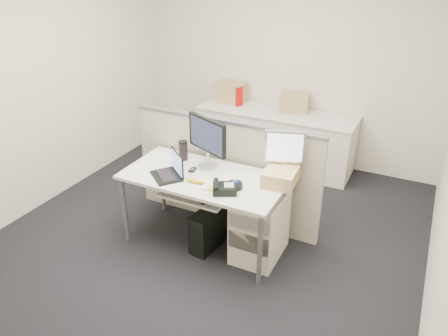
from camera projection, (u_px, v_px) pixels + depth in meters
The scene contains 26 objects.
floor at pixel (206, 241), 4.33m from camera, with size 4.00×4.50×0.01m, color black.
wall_back at pixel (288, 58), 5.52m from camera, with size 4.00×0.02×2.70m, color beige.
wall_left at pixel (33, 83), 4.51m from camera, with size 0.02×4.50×2.70m, color beige.
desk at pixel (204, 182), 4.03m from camera, with size 1.50×0.75×0.73m.
keyboard_tray at pixel (195, 195), 3.91m from camera, with size 0.62×0.32×0.02m, color silver.
drawer_pedestal at pixel (260, 225), 4.01m from camera, with size 0.40×0.55×0.65m, color beige.
cubicle_partition at pixel (225, 173), 4.44m from camera, with size 2.00×0.06×1.10m, color #B6AB94.
back_counter at pixel (275, 139), 5.71m from camera, with size 2.00×0.60×0.72m, color beige.
monitor_main at pixel (207, 143), 4.06m from camera, with size 0.49×0.19×0.49m, color black.
monitor_small at pixel (284, 155), 3.90m from camera, with size 0.36×0.18×0.44m, color #B7B7BC.
laptop at pixel (166, 166), 3.93m from camera, with size 0.30×0.23×0.23m, color black.
trackball at pixel (235, 185), 3.79m from camera, with size 0.13×0.13×0.05m, color black.
desk_phone at pixel (225, 189), 3.72m from camera, with size 0.20×0.17×0.06m, color black.
paper_stack at pixel (214, 183), 3.88m from camera, with size 0.21×0.27×0.01m, color silver.
sticky_pad at pixel (212, 188), 3.78m from camera, with size 0.08×0.08×0.01m, color gold.
travel_mug at pixel (183, 151), 4.27m from camera, with size 0.09×0.09×0.18m, color black.
banana at pixel (196, 181), 3.87m from camera, with size 0.19×0.05×0.04m, color gold.
cellphone at pixel (193, 170), 4.10m from camera, with size 0.05×0.10×0.01m, color black.
manila_folders at pixel (281, 176), 3.87m from camera, with size 0.28×0.35×0.13m, color tan.
keyboard at pixel (192, 190), 3.95m from camera, with size 0.50×0.18×0.03m, color black.
pc_tower_desk at pixel (209, 228), 4.17m from camera, with size 0.17×0.43×0.41m, color black.
pc_tower_spare_dark at pixel (208, 135), 6.29m from camera, with size 0.16×0.40×0.37m, color black.
pc_tower_spare_silver at pixel (170, 128), 6.54m from camera, with size 0.16×0.40×0.38m, color #B7B7BC.
cardboard_box_left at pixel (231, 93), 5.85m from camera, with size 0.37×0.28×0.28m, color #A18952.
cardboard_box_right at pixel (294, 103), 5.51m from camera, with size 0.35×0.27×0.25m, color #A18952.
red_binder at pixel (241, 95), 5.79m from camera, with size 0.07×0.29×0.27m, color #A50704.
Camera 1 is at (1.73, -3.09, 2.60)m, focal length 35.00 mm.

